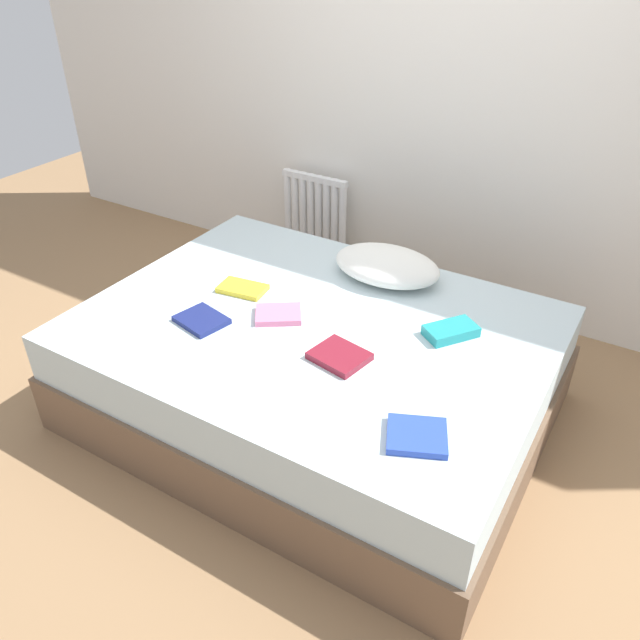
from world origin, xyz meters
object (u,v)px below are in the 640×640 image
object	(u,v)px
textbook_navy	(202,320)
textbook_pink	(278,314)
textbook_maroon	(339,356)
textbook_blue	(417,436)
bed	(314,368)
radiator	(315,215)
textbook_teal	(451,331)
pillow	(387,265)
textbook_yellow	(243,288)

from	to	relation	value
textbook_navy	textbook_pink	xyz separation A→B (m)	(0.26, 0.21, 0.00)
textbook_pink	textbook_maroon	xyz separation A→B (m)	(0.38, -0.13, 0.00)
textbook_pink	textbook_blue	distance (m)	0.91
textbook_maroon	bed	bearing A→B (deg)	152.85
radiator	textbook_teal	bearing A→B (deg)	-37.86
bed	pillow	xyz separation A→B (m)	(0.10, 0.51, 0.32)
textbook_navy	bed	bearing A→B (deg)	44.69
textbook_yellow	textbook_pink	distance (m)	0.29
textbook_yellow	textbook_blue	distance (m)	1.19
bed	radiator	distance (m)	1.42
radiator	textbook_maroon	world-z (taller)	radiator
textbook_pink	textbook_blue	xyz separation A→B (m)	(0.82, -0.38, -0.00)
textbook_navy	radiator	bearing A→B (deg)	115.49
pillow	textbook_teal	bearing A→B (deg)	-34.24
textbook_yellow	textbook_teal	world-z (taller)	textbook_teal
pillow	textbook_navy	size ratio (longest dim) A/B	2.54
textbook_navy	textbook_yellow	xyz separation A→B (m)	(-0.01, 0.31, 0.00)
bed	textbook_teal	distance (m)	0.64
radiator	bed	bearing A→B (deg)	-58.42
radiator	textbook_pink	distance (m)	1.39
radiator	textbook_pink	xyz separation A→B (m)	(0.59, -1.25, 0.13)
textbook_teal	textbook_blue	distance (m)	0.65
textbook_navy	textbook_blue	distance (m)	1.09
bed	textbook_navy	world-z (taller)	textbook_navy
textbook_navy	textbook_pink	world-z (taller)	textbook_pink
bed	textbook_blue	distance (m)	0.84
bed	textbook_blue	xyz separation A→B (m)	(0.67, -0.43, 0.27)
textbook_yellow	textbook_teal	distance (m)	0.98
textbook_maroon	textbook_teal	world-z (taller)	textbook_teal
bed	textbook_pink	bearing A→B (deg)	-161.80
textbook_blue	textbook_yellow	bearing A→B (deg)	132.31
pillow	textbook_blue	distance (m)	1.10
pillow	textbook_teal	distance (m)	0.54
radiator	textbook_blue	xyz separation A→B (m)	(1.41, -1.63, 0.13)
textbook_pink	textbook_maroon	bearing A→B (deg)	-53.00
pillow	textbook_yellow	world-z (taller)	pillow
textbook_teal	pillow	bearing A→B (deg)	91.58
pillow	textbook_navy	bearing A→B (deg)	-123.47
bed	textbook_blue	bearing A→B (deg)	-32.70
textbook_yellow	textbook_navy	bearing A→B (deg)	-96.13
bed	radiator	world-z (taller)	radiator
textbook_yellow	textbook_teal	bearing A→B (deg)	0.85
textbook_navy	textbook_blue	xyz separation A→B (m)	(1.08, -0.17, 0.00)
bed	textbook_navy	size ratio (longest dim) A/B	9.76
radiator	pillow	xyz separation A→B (m)	(0.83, -0.69, 0.18)
textbook_yellow	textbook_blue	world-z (taller)	textbook_blue
pillow	textbook_maroon	bearing A→B (deg)	-79.07
bed	textbook_blue	size ratio (longest dim) A/B	10.04
textbook_navy	textbook_teal	size ratio (longest dim) A/B	0.95
textbook_navy	textbook_teal	xyz separation A→B (m)	(0.95, 0.46, 0.01)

